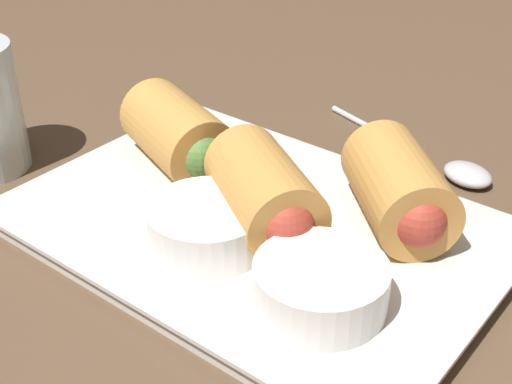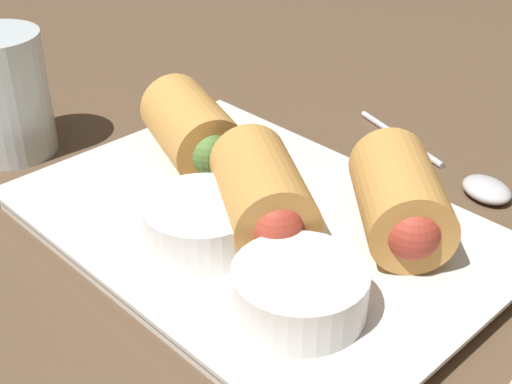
# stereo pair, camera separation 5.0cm
# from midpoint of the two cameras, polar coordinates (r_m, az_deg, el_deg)

# --- Properties ---
(table_surface) EXTENTS (1.80, 1.40, 0.02)m
(table_surface) POSITION_cam_midpoint_polar(r_m,az_deg,el_deg) (0.46, 0.01, -6.03)
(table_surface) COLOR brown
(table_surface) RESTS_ON ground
(serving_plate) EXTENTS (0.31, 0.21, 0.01)m
(serving_plate) POSITION_cam_midpoint_polar(r_m,az_deg,el_deg) (0.46, 3.10, -3.07)
(serving_plate) COLOR silver
(serving_plate) RESTS_ON table_surface
(roll_front_left) EXTENTS (0.10, 0.09, 0.05)m
(roll_front_left) POSITION_cam_midpoint_polar(r_m,az_deg,el_deg) (0.43, 3.95, -0.47)
(roll_front_left) COLOR #D19347
(roll_front_left) RESTS_ON serving_plate
(roll_front_right) EXTENTS (0.10, 0.10, 0.05)m
(roll_front_right) POSITION_cam_midpoint_polar(r_m,az_deg,el_deg) (0.44, 14.77, -0.89)
(roll_front_right) COLOR #D19347
(roll_front_right) RESTS_ON serving_plate
(roll_back_left) EXTENTS (0.10, 0.08, 0.05)m
(roll_back_left) POSITION_cam_midpoint_polar(r_m,az_deg,el_deg) (0.51, -2.18, 4.77)
(roll_back_left) COLOR #D19347
(roll_back_left) RESTS_ON serving_plate
(dipping_bowl_near) EXTENTS (0.07, 0.07, 0.03)m
(dipping_bowl_near) POSITION_cam_midpoint_polar(r_m,az_deg,el_deg) (0.43, -0.97, -2.42)
(dipping_bowl_near) COLOR white
(dipping_bowl_near) RESTS_ON serving_plate
(dipping_bowl_far) EXTENTS (0.07, 0.07, 0.03)m
(dipping_bowl_far) POSITION_cam_midpoint_polar(r_m,az_deg,el_deg) (0.38, 7.31, -7.85)
(dipping_bowl_far) COLOR white
(dipping_bowl_far) RESTS_ON serving_plate
(spoon) EXTENTS (0.17, 0.06, 0.01)m
(spoon) POSITION_cam_midpoint_polar(r_m,az_deg,el_deg) (0.55, 19.44, 0.77)
(spoon) COLOR silver
(spoon) RESTS_ON table_surface
(drinking_glass) EXTENTS (0.07, 0.07, 0.10)m
(drinking_glass) POSITION_cam_midpoint_polar(r_m,az_deg,el_deg) (0.57, -17.21, 7.39)
(drinking_glass) COLOR silver
(drinking_glass) RESTS_ON table_surface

